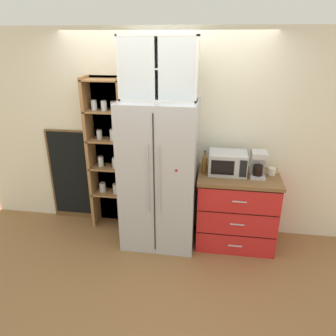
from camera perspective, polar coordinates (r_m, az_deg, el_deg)
name	(u,v)px	position (r m, az deg, el deg)	size (l,w,h in m)	color
ground_plane	(161,237)	(4.33, -1.33, -12.03)	(10.71, 10.71, 0.00)	olive
wall_back_cream	(165,134)	(4.13, -0.52, 5.94)	(5.01, 0.10, 2.55)	silver
refrigerator	(160,174)	(3.89, -1.46, -1.14)	(0.87, 0.73, 1.79)	#B7BABF
pantry_shelf_column	(109,153)	(4.27, -10.36, 2.67)	(0.53, 0.30, 2.00)	brown
counter_cabinet	(236,209)	(4.09, 11.91, -7.16)	(0.95, 0.63, 0.92)	red
microwave	(228,163)	(3.88, 10.46, 0.91)	(0.44, 0.33, 0.26)	#B7BABF
coffee_maker	(258,164)	(3.86, 15.59, 0.73)	(0.17, 0.20, 0.31)	#B7B7BC
mug_cream	(272,171)	(3.99, 17.82, -0.56)	(0.12, 0.09, 0.09)	silver
mug_sage	(240,170)	(3.91, 12.49, -0.37)	(0.11, 0.08, 0.09)	#8CA37F
bottle_amber	(204,163)	(3.85, 6.44, 0.86)	(0.06, 0.06, 0.28)	brown
upper_cabinet	(159,68)	(3.63, -1.52, 17.21)	(0.84, 0.32, 0.67)	silver
chalkboard_menu	(71,175)	(4.66, -16.69, -1.24)	(0.60, 0.04, 1.30)	brown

